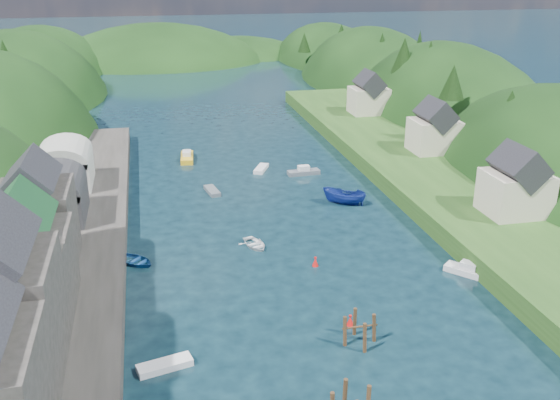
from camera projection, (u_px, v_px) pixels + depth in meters
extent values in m
plane|color=black|center=(249.00, 174.00, 95.17)|extent=(600.00, 600.00, 0.00)
ellipsoid|color=black|center=(20.00, 132.00, 151.24)|extent=(44.00, 75.56, 48.19)
ellipsoid|color=black|center=(43.00, 92.00, 188.96)|extent=(44.00, 75.56, 39.00)
ellipsoid|color=black|center=(443.00, 160.00, 129.93)|extent=(36.00, 75.56, 48.00)
ellipsoid|color=black|center=(371.00, 112.00, 168.92)|extent=(36.00, 75.56, 44.49)
ellipsoid|color=black|center=(328.00, 79.00, 206.68)|extent=(36.00, 75.56, 36.00)
ellipsoid|color=black|center=(159.00, 91.00, 206.19)|extent=(80.00, 60.00, 44.00)
ellipsoid|color=black|center=(238.00, 88.00, 221.59)|extent=(70.00, 56.00, 36.00)
cone|color=black|center=(11.00, 86.00, 114.59)|extent=(5.28, 5.28, 5.99)
cone|color=black|center=(5.00, 58.00, 121.80)|extent=(4.77, 4.77, 7.15)
cone|color=black|center=(36.00, 74.00, 130.01)|extent=(4.07, 4.07, 4.76)
cone|color=black|center=(32.00, 55.00, 143.95)|extent=(4.56, 4.56, 8.71)
cone|color=black|center=(23.00, 59.00, 153.95)|extent=(4.75, 4.75, 4.93)
cone|color=black|center=(39.00, 50.00, 162.21)|extent=(4.27, 4.27, 6.86)
cone|color=black|center=(510.00, 112.00, 90.92)|extent=(5.29, 5.29, 6.40)
cone|color=black|center=(453.00, 82.00, 100.18)|extent=(4.07, 4.07, 5.51)
cone|color=black|center=(463.00, 99.00, 108.68)|extent=(3.40, 3.40, 5.27)
cone|color=black|center=(429.00, 63.00, 122.82)|extent=(4.94, 4.94, 8.95)
cone|color=black|center=(404.00, 57.00, 123.04)|extent=(5.25, 5.25, 7.35)
cone|color=black|center=(419.00, 49.00, 134.41)|extent=(3.36, 3.36, 8.18)
cone|color=black|center=(382.00, 48.00, 149.30)|extent=(4.57, 4.57, 7.29)
cone|color=black|center=(359.00, 47.00, 162.07)|extent=(3.59, 3.59, 7.03)
cone|color=black|center=(341.00, 34.00, 172.58)|extent=(4.14, 4.14, 5.63)
cone|color=black|center=(304.00, 42.00, 179.83)|extent=(3.83, 3.83, 5.48)
cube|color=#2D2B28|center=(64.00, 274.00, 62.68)|extent=(12.00, 110.00, 2.00)
cube|color=#2D2B28|center=(1.00, 317.00, 44.80)|extent=(8.00, 9.00, 9.00)
cube|color=#2D2B28|center=(24.00, 272.00, 53.37)|extent=(8.00, 9.00, 7.00)
cube|color=#1E592D|center=(16.00, 225.00, 51.76)|extent=(5.88, 9.36, 5.88)
cube|color=#2D2B28|center=(38.00, 226.00, 61.39)|extent=(7.00, 8.00, 8.00)
cube|color=black|center=(31.00, 180.00, 59.66)|extent=(5.15, 8.32, 5.15)
cube|color=#2D2D30|center=(55.00, 202.00, 73.05)|extent=(7.00, 9.00, 4.00)
cylinder|color=#2D2D30|center=(52.00, 186.00, 72.34)|extent=(7.00, 9.00, 7.00)
cube|color=#B2B2A8|center=(65.00, 171.00, 84.00)|extent=(7.00, 9.00, 4.00)
cylinder|color=#B2B2A8|center=(63.00, 156.00, 83.28)|extent=(7.00, 9.00, 7.00)
cube|color=#234719|center=(430.00, 176.00, 90.59)|extent=(16.00, 120.00, 2.40)
cube|color=beige|center=(515.00, 193.00, 73.25)|extent=(7.00, 6.00, 5.00)
cube|color=black|center=(519.00, 166.00, 72.05)|extent=(5.15, 6.24, 5.15)
cube|color=beige|center=(434.00, 136.00, 97.35)|extent=(7.00, 6.00, 5.00)
cube|color=black|center=(436.00, 115.00, 96.15)|extent=(5.15, 6.24, 5.15)
cube|color=beige|center=(369.00, 100.00, 121.77)|extent=(7.00, 6.00, 5.00)
cube|color=black|center=(369.00, 83.00, 120.57)|extent=(5.15, 6.24, 5.15)
cylinder|color=#382314|center=(345.00, 400.00, 44.25)|extent=(0.32, 0.32, 3.77)
cylinder|color=#382314|center=(374.00, 331.00, 52.96)|extent=(0.32, 0.32, 3.32)
cylinder|color=#382314|center=(355.00, 324.00, 53.88)|extent=(0.32, 0.32, 3.32)
cylinder|color=#382314|center=(345.00, 334.00, 52.44)|extent=(0.32, 0.32, 3.32)
cylinder|color=#382314|center=(365.00, 341.00, 51.51)|extent=(0.32, 0.32, 3.32)
cylinder|color=#382314|center=(360.00, 327.00, 52.49)|extent=(3.12, 0.16, 0.16)
cone|color=red|center=(350.00, 321.00, 55.53)|extent=(0.70, 0.70, 0.90)
sphere|color=red|center=(350.00, 316.00, 55.35)|extent=(0.30, 0.30, 0.30)
cone|color=red|center=(315.00, 262.00, 66.35)|extent=(0.70, 0.70, 0.90)
sphere|color=red|center=(315.00, 258.00, 66.17)|extent=(0.30, 0.30, 0.30)
cube|color=silver|center=(261.00, 169.00, 96.68)|extent=(3.09, 4.45, 0.60)
cube|color=slate|center=(304.00, 172.00, 94.88)|extent=(4.96, 1.90, 0.68)
cube|color=silver|center=(304.00, 168.00, 94.62)|extent=(1.77, 1.23, 0.70)
cube|color=gold|center=(187.00, 158.00, 101.69)|extent=(2.45, 6.03, 0.82)
cube|color=silver|center=(187.00, 153.00, 101.40)|extent=(1.53, 2.17, 0.70)
cube|color=silver|center=(468.00, 272.00, 64.58)|extent=(4.39, 4.73, 0.68)
cube|color=silver|center=(469.00, 266.00, 64.32)|extent=(1.96, 2.02, 0.70)
cube|color=#555C61|center=(212.00, 191.00, 87.41)|extent=(2.07, 4.30, 0.58)
cube|color=silver|center=(165.00, 365.00, 49.70)|extent=(4.60, 2.45, 0.61)
imported|color=navy|center=(344.00, 197.00, 82.99)|extent=(6.20, 4.85, 2.27)
imported|color=#1C529A|center=(136.00, 261.00, 66.95)|extent=(5.47, 5.46, 0.93)
imported|color=white|center=(255.00, 244.00, 70.96)|extent=(3.97, 4.73, 0.84)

